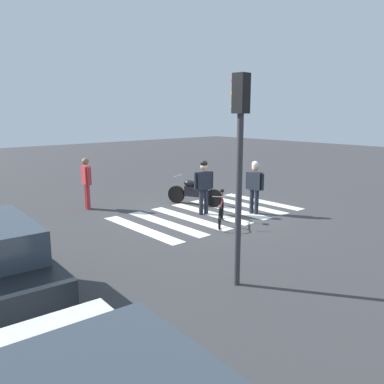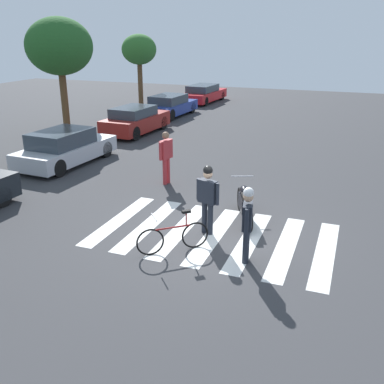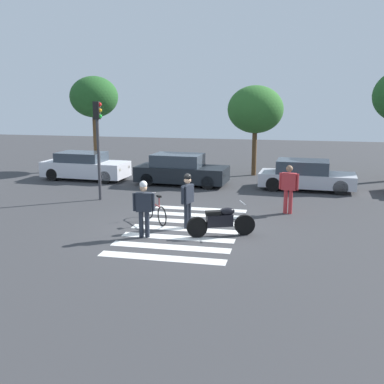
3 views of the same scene
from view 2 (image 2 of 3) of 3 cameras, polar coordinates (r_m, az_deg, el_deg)
name	(u,v)px [view 2 (image 2 of 3)]	position (r m, az deg, el deg)	size (l,w,h in m)	color
ground_plane	(214,235)	(11.09, 2.86, -5.62)	(60.00, 60.00, 0.00)	#38383A
police_motorcycle	(245,204)	(11.89, 6.87, -1.51)	(2.02, 1.01, 1.03)	black
leaning_bicycle	(173,237)	(10.16, -2.44, -5.85)	(1.16, 1.35, 0.99)	black
officer_on_foot	(208,195)	(10.79, 2.05, -0.38)	(0.34, 0.64, 1.79)	#1E232D
officer_by_motorcycle	(247,220)	(9.54, 7.19, -3.61)	(0.65, 0.28, 1.74)	#1E232D
pedestrian_bystander	(166,154)	(14.48, -3.40, 4.93)	(0.69, 0.29, 1.77)	#B22D33
crosswalk_stripes	(214,235)	(11.09, 2.86, -5.60)	(3.46, 5.85, 0.01)	silver
car_silver_sedan	(65,148)	(17.45, -16.17, 5.51)	(4.30, 2.03, 1.33)	black
car_maroon_wagon	(136,120)	(22.18, -7.35, 9.20)	(4.18, 1.97, 1.34)	black
car_blue_hatchback	(170,106)	(26.76, -2.92, 11.13)	(4.34, 2.03, 1.26)	black
car_red_convertible	(204,94)	(32.10, 1.51, 12.65)	(4.80, 2.05, 1.24)	black
street_tree_far	(59,47)	(22.64, -16.86, 17.59)	(3.14, 3.14, 5.48)	brown
street_tree_end	(139,50)	(29.56, -6.89, 17.79)	(2.21, 2.21, 4.66)	brown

